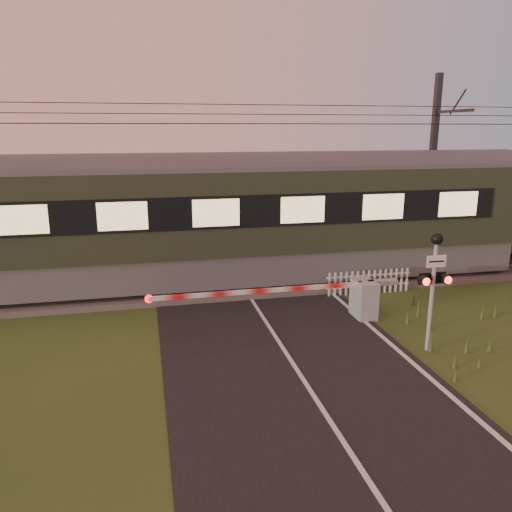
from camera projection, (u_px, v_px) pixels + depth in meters
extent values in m
plane|color=#324B1D|center=(296.00, 369.00, 11.46)|extent=(160.00, 160.00, 0.00)
cube|color=black|center=(296.00, 368.00, 11.46)|extent=(6.00, 140.00, 0.02)
cube|color=#47423D|center=(242.00, 283.00, 17.59)|extent=(140.00, 3.40, 0.24)
cube|color=slate|center=(246.00, 284.00, 16.86)|extent=(140.00, 0.08, 0.14)
cube|color=slate|center=(238.00, 272.00, 18.22)|extent=(140.00, 0.08, 0.14)
cube|color=#2D2116|center=(242.00, 279.00, 17.55)|extent=(0.24, 2.20, 0.06)
cylinder|color=black|center=(242.00, 124.00, 15.95)|extent=(120.00, 0.02, 0.02)
cylinder|color=black|center=(239.00, 124.00, 16.52)|extent=(120.00, 0.02, 0.02)
cylinder|color=black|center=(240.00, 104.00, 16.08)|extent=(120.00, 0.02, 0.02)
cylinder|color=black|center=(240.00, 114.00, 16.16)|extent=(120.00, 0.02, 0.02)
cube|color=slate|center=(211.00, 263.00, 17.16)|extent=(21.49, 2.84, 1.07)
cube|color=#2B3322|center=(209.00, 209.00, 16.70)|extent=(22.38, 3.09, 2.66)
cylinder|color=#4C4C4F|center=(209.00, 169.00, 16.36)|extent=(22.38, 1.08, 1.08)
cube|color=#FFD893|center=(216.00, 213.00, 15.16)|extent=(19.25, 0.04, 0.83)
cube|color=gray|center=(364.00, 299.00, 14.45)|extent=(0.55, 0.85, 1.10)
cylinder|color=gray|center=(359.00, 299.00, 14.42)|extent=(0.12, 0.12, 1.10)
cube|color=gray|center=(382.00, 282.00, 14.45)|extent=(0.90, 0.16, 0.16)
cube|color=red|center=(259.00, 291.00, 13.68)|extent=(5.94, 0.11, 0.11)
cylinder|color=red|center=(149.00, 299.00, 13.05)|extent=(0.22, 0.04, 0.22)
cylinder|color=gray|center=(431.00, 298.00, 12.09)|extent=(0.10, 0.10, 2.71)
cube|color=white|center=(436.00, 261.00, 11.80)|extent=(0.50, 0.03, 0.29)
sphere|color=black|center=(437.00, 239.00, 11.72)|extent=(0.29, 0.29, 0.29)
cube|color=black|center=(433.00, 279.00, 11.97)|extent=(0.68, 0.05, 0.05)
cylinder|color=#FF140C|center=(426.00, 282.00, 11.74)|extent=(0.18, 0.02, 0.18)
cylinder|color=#FF140C|center=(448.00, 280.00, 11.86)|extent=(0.18, 0.02, 0.18)
cube|color=black|center=(432.00, 278.00, 12.02)|extent=(0.72, 0.02, 0.29)
cube|color=silver|center=(368.00, 286.00, 16.60)|extent=(2.97, 0.04, 0.05)
cube|color=silver|center=(369.00, 275.00, 16.51)|extent=(2.97, 0.04, 0.05)
cube|color=#2D2D30|center=(431.00, 168.00, 20.64)|extent=(0.24, 0.24, 7.49)
cube|color=#2D2D30|center=(453.00, 111.00, 19.00)|extent=(0.11, 2.40, 0.11)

